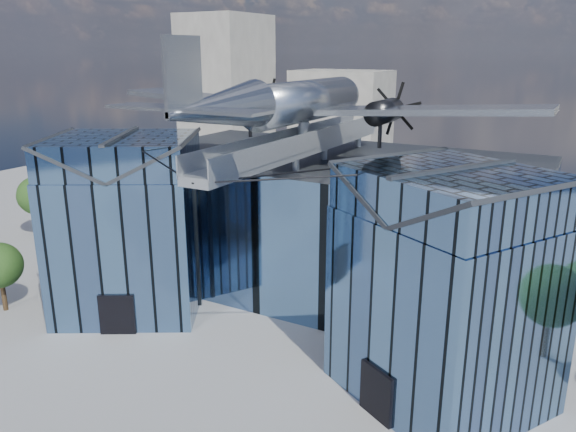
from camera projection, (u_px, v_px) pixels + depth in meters
The scene contains 4 objects.
ground_plane at pixel (272, 335), 34.82m from camera, with size 120.00×120.00×0.00m, color gray.
museum at pixel (315, 225), 38.12m from camera, with size 32.88×24.50×17.60m.
bg_towers at pixel (478, 105), 73.56m from camera, with size 77.00×24.50×26.00m.
tree_side_w at pixel (37, 196), 52.71m from camera, with size 4.66×4.66×5.67m.
Camera 1 is at (16.11, -26.84, 16.99)m, focal length 35.00 mm.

